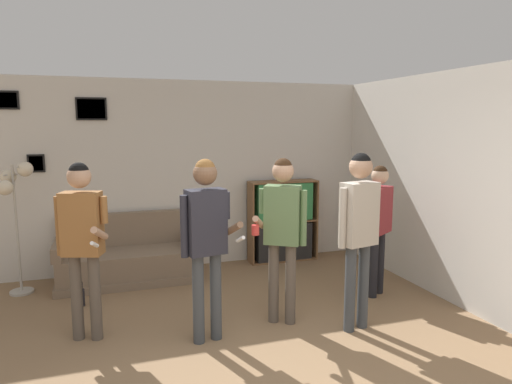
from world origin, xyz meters
TOP-DOWN VIEW (x-y plane):
  - wall_back at (-0.01, 3.71)m, footprint 7.82×0.08m
  - wall_right at (2.74, 1.84)m, footprint 0.06×6.08m
  - couch at (-0.86, 3.30)m, footprint 1.79×0.80m
  - bookshelf at (1.46, 3.49)m, footprint 1.06×0.30m
  - floor_lamp at (-2.14, 3.21)m, footprint 0.39×0.43m
  - person_player_foreground_left at (-1.32, 1.65)m, footprint 0.48×0.56m
  - person_player_foreground_center at (-0.21, 1.25)m, footprint 0.54×0.45m
  - person_watcher_holding_cup at (0.62, 1.41)m, footprint 0.59×0.36m
  - person_spectator_near_bookshelf at (1.29, 1.03)m, footprint 0.49×0.27m
  - person_spectator_far_right at (2.01, 1.78)m, footprint 0.43×0.36m
  - bottle_on_floor at (-1.41, 2.54)m, footprint 0.06×0.06m
  - drinking_cup at (1.47, 3.49)m, footprint 0.09×0.09m

SIDE VIEW (x-z plane):
  - bottle_on_floor at x=-1.41m, z-range -0.03..0.26m
  - couch at x=-0.86m, z-range -0.15..0.73m
  - bookshelf at x=1.46m, z-range 0.00..1.23m
  - person_spectator_far_right at x=2.01m, z-range 0.17..1.77m
  - person_player_foreground_left at x=-1.32m, z-range 0.21..1.94m
  - person_watcher_holding_cup at x=0.62m, z-range 0.21..1.95m
  - person_player_foreground_center at x=-0.21m, z-range 0.21..1.98m
  - person_spectator_near_bookshelf at x=1.29m, z-range 0.22..2.03m
  - floor_lamp at x=-2.14m, z-range 0.43..2.07m
  - drinking_cup at x=1.47m, z-range 1.24..1.36m
  - wall_right at x=2.74m, z-range 0.00..2.70m
  - wall_back at x=-0.01m, z-range 0.00..2.70m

